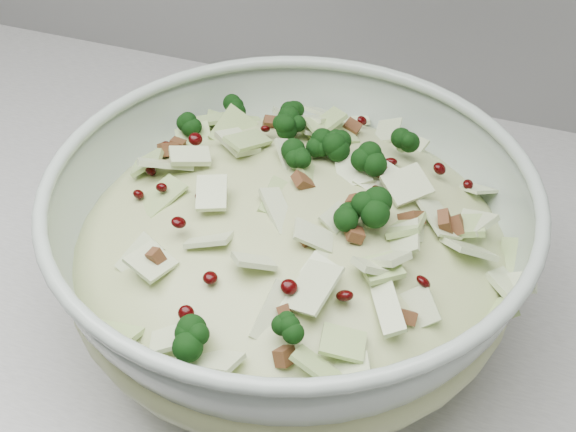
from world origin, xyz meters
name	(u,v)px	position (x,y,z in m)	size (l,w,h in m)	color
mixing_bowl	(291,253)	(0.09, 1.61, 0.98)	(0.39, 0.39, 0.15)	#A7B8AA
salad	(291,230)	(0.09, 1.61, 1.00)	(0.40, 0.40, 0.15)	#ACB97E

